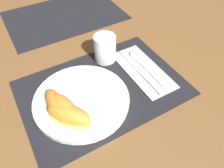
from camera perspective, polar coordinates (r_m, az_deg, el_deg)
name	(u,v)px	position (r m, az deg, el deg)	size (l,w,h in m)	color
ground_plane	(103,88)	(0.65, -2.47, -1.10)	(3.00, 3.00, 0.00)	brown
placemat	(103,88)	(0.65, -2.47, -0.98)	(0.48, 0.33, 0.00)	black
placemat_far	(65,15)	(1.00, -12.26, 17.15)	(0.48, 0.33, 0.00)	black
plate	(82,100)	(0.61, -7.95, -4.13)	(0.27, 0.27, 0.02)	white
juice_glass	(105,49)	(0.72, -1.84, 9.00)	(0.07, 0.07, 0.09)	silver
napkin	(143,70)	(0.70, 8.11, 3.61)	(0.10, 0.23, 0.00)	silver
knife	(141,72)	(0.69, 7.57, 3.24)	(0.02, 0.23, 0.01)	silver
spoon	(140,61)	(0.73, 7.37, 5.99)	(0.03, 0.18, 0.01)	silver
fork	(80,90)	(0.62, -8.49, -1.58)	(0.16, 0.13, 0.00)	silver
citrus_wedge_0	(57,106)	(0.58, -14.06, -5.63)	(0.05, 0.13, 0.04)	#F7C656
citrus_wedge_1	(64,107)	(0.57, -12.31, -6.00)	(0.07, 0.12, 0.05)	#F7C656
citrus_wedge_2	(69,115)	(0.56, -11.20, -7.86)	(0.12, 0.13, 0.04)	#F7C656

